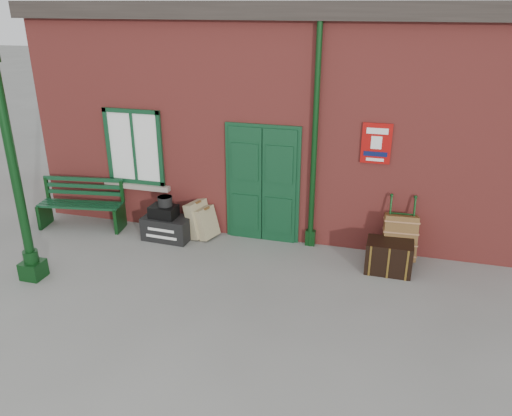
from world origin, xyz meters
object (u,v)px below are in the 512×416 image
(houdini_trunk, at_px, (167,228))
(porter_trolley, at_px, (400,238))
(bench, at_px, (82,202))
(dark_trunk, at_px, (389,257))

(houdini_trunk, xyz_separation_m, porter_trolley, (4.33, 0.26, 0.22))
(porter_trolley, bearing_deg, bench, 178.25)
(houdini_trunk, xyz_separation_m, dark_trunk, (4.17, -0.16, 0.05))
(porter_trolley, xyz_separation_m, dark_trunk, (-0.15, -0.43, -0.18))
(houdini_trunk, relative_size, dark_trunk, 1.19)
(houdini_trunk, distance_m, dark_trunk, 4.18)
(bench, relative_size, dark_trunk, 2.26)
(bench, relative_size, houdini_trunk, 1.90)
(dark_trunk, bearing_deg, houdini_trunk, 178.59)
(bench, height_order, houdini_trunk, bench)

